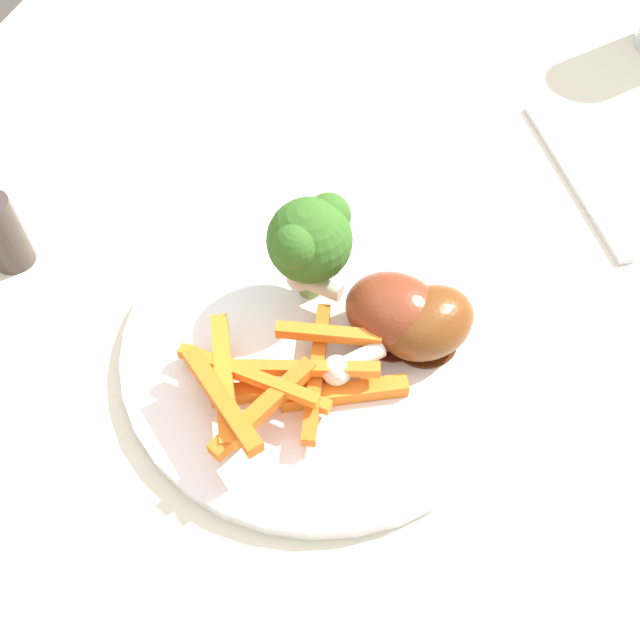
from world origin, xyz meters
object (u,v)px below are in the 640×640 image
at_px(dining_table, 330,345).
at_px(pepper_shaker, 2,233).
at_px(dinner_plate, 320,343).
at_px(broccoli_floret_front, 312,239).
at_px(chicken_drumstick_far, 388,310).
at_px(fork, 574,177).
at_px(chicken_drumstick_near, 421,326).
at_px(carrot_fries_pile, 277,382).

bearing_deg(dining_table, pepper_shaker, 100.77).
height_order(dinner_plate, broccoli_floret_front, broccoli_floret_front).
height_order(dining_table, dinner_plate, dinner_plate).
xyz_separation_m(chicken_drumstick_far, fork, (0.20, -0.12, -0.03)).
relative_size(broccoli_floret_front, pepper_shaker, 1.36).
bearing_deg(chicken_drumstick_near, carrot_fries_pile, 127.40).
xyz_separation_m(carrot_fries_pile, chicken_drumstick_near, (0.06, -0.08, 0.00)).
bearing_deg(dinner_plate, chicken_drumstick_far, -67.34).
xyz_separation_m(dinner_plate, broccoli_floret_front, (0.04, 0.01, 0.06)).
height_order(carrot_fries_pile, fork, carrot_fries_pile).
relative_size(chicken_drumstick_near, chicken_drumstick_far, 0.86).
xyz_separation_m(carrot_fries_pile, fork, (0.26, -0.18, -0.03)).
bearing_deg(chicken_drumstick_far, pepper_shaker, 88.65).
bearing_deg(fork, dinner_plate, 117.53).
relative_size(dinner_plate, chicken_drumstick_far, 2.30).
height_order(dining_table, fork, fork).
relative_size(dinner_plate, pepper_shaker, 4.56).
height_order(chicken_drumstick_near, chicken_drumstick_far, chicken_drumstick_far).
relative_size(broccoli_floret_front, chicken_drumstick_near, 0.80).
bearing_deg(fork, chicken_drumstick_far, 123.05).
xyz_separation_m(dinner_plate, chicken_drumstick_near, (0.01, -0.06, 0.03)).
bearing_deg(dining_table, broccoli_floret_front, 166.50).
height_order(fork, pepper_shaker, pepper_shaker).
xyz_separation_m(dinner_plate, pepper_shaker, (0.02, 0.24, 0.02)).
height_order(dining_table, pepper_shaker, pepper_shaker).
height_order(broccoli_floret_front, chicken_drumstick_far, broccoli_floret_front).
distance_m(dinner_plate, chicken_drumstick_near, 0.07).
height_order(chicken_drumstick_near, fork, chicken_drumstick_near).
relative_size(dining_table, fork, 6.72).
distance_m(chicken_drumstick_near, fork, 0.23).
bearing_deg(carrot_fries_pile, dinner_plate, -16.59).
distance_m(dining_table, dinner_plate, 0.12).
height_order(broccoli_floret_front, chicken_drumstick_near, broccoli_floret_front).
relative_size(chicken_drumstick_near, fork, 0.52).
bearing_deg(pepper_shaker, chicken_drumstick_far, -91.35).
bearing_deg(dining_table, chicken_drumstick_far, -136.02).
distance_m(dining_table, chicken_drumstick_far, 0.15).
xyz_separation_m(broccoli_floret_front, carrot_fries_pile, (-0.09, -0.00, -0.03)).
bearing_deg(chicken_drumstick_near, dining_table, 51.17).
xyz_separation_m(dinner_plate, carrot_fries_pile, (-0.05, 0.01, 0.02)).
bearing_deg(dinner_plate, carrot_fries_pile, 163.41).
xyz_separation_m(dining_table, fork, (0.14, -0.17, 0.10)).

